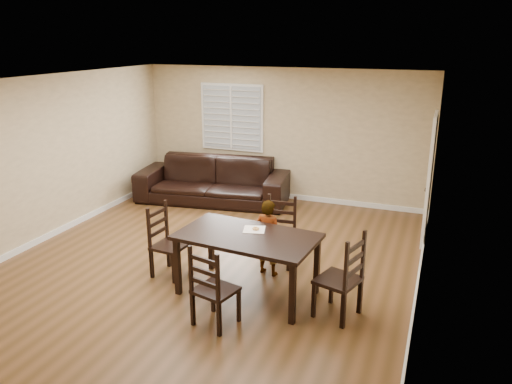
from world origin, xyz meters
TOP-DOWN VIEW (x-y plane):
  - ground at (0.00, 0.00)m, footprint 7.00×7.00m
  - room at (0.04, 0.18)m, footprint 6.04×7.04m
  - dining_table at (0.87, -0.61)m, footprint 1.88×1.17m
  - chair_near at (0.96, 0.51)m, footprint 0.49×0.46m
  - chair_far at (0.76, -1.54)m, footprint 0.55×0.53m
  - chair_left at (-0.48, -0.48)m, footprint 0.48×0.51m
  - chair_right at (2.22, -0.77)m, footprint 0.59×0.61m
  - child at (0.93, 0.03)m, footprint 0.45×0.34m
  - napkin at (0.89, -0.41)m, footprint 0.35×0.35m
  - donut at (0.91, -0.41)m, footprint 0.09×0.09m
  - sofa at (-1.24, 2.76)m, footprint 3.19×1.61m

SIDE VIEW (x-z plane):
  - ground at x=0.00m, z-range 0.00..0.00m
  - sofa at x=-1.24m, z-range 0.00..0.89m
  - chair_far at x=0.76m, z-range -0.05..0.97m
  - chair_near at x=0.96m, z-range -0.05..0.98m
  - chair_left at x=-0.48m, z-range -0.05..0.99m
  - chair_right at x=2.22m, z-range -0.05..1.05m
  - child at x=0.93m, z-range 0.00..1.12m
  - dining_table at x=0.87m, z-range 0.33..1.17m
  - napkin at x=0.89m, z-range 0.84..0.84m
  - donut at x=0.91m, z-range 0.84..0.88m
  - room at x=0.04m, z-range 0.45..3.17m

